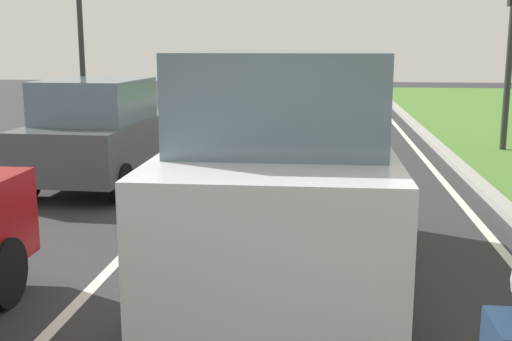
% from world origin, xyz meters
% --- Properties ---
extents(ground_plane, '(60.00, 60.00, 0.00)m').
position_xyz_m(ground_plane, '(0.00, 14.00, 0.00)').
color(ground_plane, '#2D2D30').
extents(lane_line_center, '(0.12, 32.00, 0.01)m').
position_xyz_m(lane_line_center, '(-0.70, 14.00, 0.00)').
color(lane_line_center, silver).
rests_on(lane_line_center, ground).
extents(lane_line_right_edge, '(0.12, 32.00, 0.01)m').
position_xyz_m(lane_line_right_edge, '(3.60, 14.00, 0.00)').
color(lane_line_right_edge, silver).
rests_on(lane_line_right_edge, ground).
extents(curb_right, '(0.24, 48.00, 0.12)m').
position_xyz_m(curb_right, '(4.10, 14.00, 0.06)').
color(curb_right, '#9E9B93').
rests_on(curb_right, ground).
extents(car_suv_ahead, '(2.00, 4.51, 2.28)m').
position_xyz_m(car_suv_ahead, '(1.15, 9.22, 1.17)').
color(car_suv_ahead, silver).
rests_on(car_suv_ahead, ground).
extents(car_hatchback_far, '(1.85, 3.76, 1.78)m').
position_xyz_m(car_hatchback_far, '(-2.21, 13.40, 0.88)').
color(car_hatchback_far, '#474C51').
rests_on(car_hatchback_far, ground).
extents(traffic_light_overhead_left, '(0.32, 0.50, 5.00)m').
position_xyz_m(traffic_light_overhead_left, '(-4.73, 19.05, 3.36)').
color(traffic_light_overhead_left, '#2D2D2D').
rests_on(traffic_light_overhead_left, ground).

